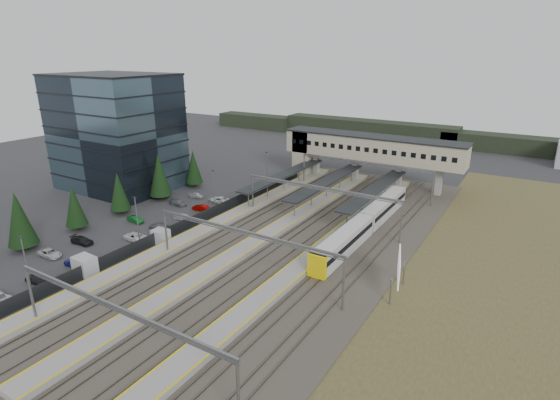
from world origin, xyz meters
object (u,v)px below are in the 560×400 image
Objects in this scene: relay_cabin_far at (161,236)px; footbridge at (359,149)px; billboard at (399,268)px; office_building at (117,132)px; relay_cabin_near at (85,265)px; train at (365,224)px.

footbridge reaches higher than relay_cabin_far.
office_building is at bearing 168.91° from billboard.
office_building is 3.95× the size of billboard.
office_building is 42.72m from relay_cabin_near.
footbridge is at bearing 73.62° from relay_cabin_far.
office_building reaches higher than footbridge.
train reaches higher than relay_cabin_far.
relay_cabin_near is (28.51, -29.88, -10.94)m from office_building.
train is at bearing 2.72° from office_building.
billboard is at bearing -56.82° from train.
footbridge is (43.70, 30.00, -4.26)m from office_building.
train is at bearing -65.78° from footbridge.
relay_cabin_far is at bearing -106.38° from footbridge.
relay_cabin_near is at bearing -130.19° from train.
relay_cabin_near is 12.65m from relay_cabin_far.
office_building reaches higher than train.
footbridge reaches higher than billboard.
relay_cabin_far is 36.78m from billboard.
relay_cabin_near is at bearing -46.35° from office_building.
train is at bearing 37.31° from relay_cabin_far.
office_building is at bearing 149.86° from relay_cabin_far.
office_building is 9.67× the size of relay_cabin_far.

